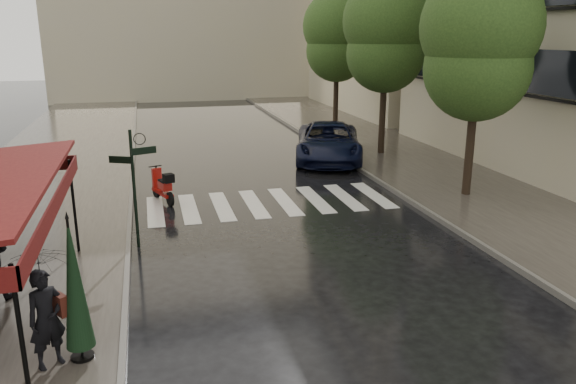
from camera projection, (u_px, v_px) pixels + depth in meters
name	position (u px, v px, depth m)	size (l,w,h in m)	color
ground	(195.00, 291.00, 12.19)	(120.00, 120.00, 0.00)	black
sidewalk_near	(54.00, 172.00, 22.29)	(6.00, 60.00, 0.12)	#38332D
sidewalk_far	(396.00, 153.00, 25.79)	(5.50, 60.00, 0.12)	#38332D
curb_near	(133.00, 167.00, 23.01)	(0.12, 60.00, 0.16)	#595651
curb_far	(338.00, 156.00, 25.12)	(0.12, 60.00, 0.16)	#595651
crosswalk	(269.00, 202.00, 18.49)	(7.85, 3.20, 0.01)	silver
signpost	(134.00, 179.00, 14.20)	(1.17, 0.29, 3.10)	black
tree_near	(480.00, 35.00, 17.66)	(3.80, 3.80, 7.99)	black
tree_mid	(386.00, 28.00, 24.09)	(3.80, 3.80, 8.34)	black
tree_far	(337.00, 31.00, 30.70)	(3.80, 3.80, 8.16)	black
pedestrian_with_umbrella	(41.00, 273.00, 8.83)	(1.40, 1.40, 2.47)	black
scooter	(163.00, 187.00, 18.41)	(0.80, 1.63, 1.11)	black
parked_car	(328.00, 142.00, 24.41)	(2.69, 5.84, 1.62)	black
parasol_back	(74.00, 284.00, 9.10)	(0.47, 0.47, 2.54)	black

